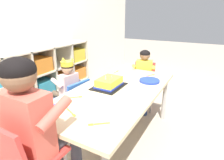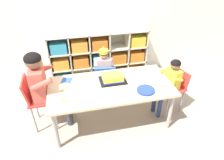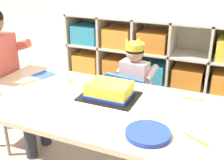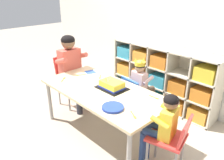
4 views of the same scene
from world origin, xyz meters
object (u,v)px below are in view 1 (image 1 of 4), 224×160
Objects in this scene: classroom_chair_adult_side at (25,158)px; birthday_cake_on_tray at (109,83)px; guest_at_table_side at (143,73)px; paper_plate_stack at (149,81)px; fork_beside_plate_stack at (72,113)px; fork_scattered_mid_table at (151,75)px; activity_table at (115,95)px; child_with_crown at (66,84)px; classroom_chair_guest_side at (144,80)px; fork_near_cake_tray at (76,97)px; fork_near_child_seat at (98,124)px; adult_helper_seated at (36,119)px; classroom_chair_blue at (73,99)px; fork_by_napkin at (116,72)px.

classroom_chair_adult_side is 2.17× the size of birthday_cake_on_tray.
paper_plate_stack is (-0.43, -0.22, 0.07)m from guest_at_table_side.
classroom_chair_adult_side is at bearing 107.20° from fork_beside_plate_stack.
classroom_chair_adult_side is at bearing 17.76° from fork_scattered_mid_table.
guest_at_table_side is 0.28m from fork_scattered_mid_table.
activity_table is 0.66m from child_with_crown.
fork_near_cake_tray is at bearing -112.93° from classroom_chair_guest_side.
fork_scattered_mid_table is at bearing 51.80° from fork_near_child_seat.
fork_scattered_mid_table is (1.40, -0.29, -0.07)m from adult_helper_seated.
fork_near_child_seat is (-0.95, 0.04, -0.01)m from paper_plate_stack.
guest_at_table_side reaches higher than activity_table.
classroom_chair_blue is at bearing -22.44° from fork_scattered_mid_table.
classroom_chair_adult_side is 1.74m from guest_at_table_side.
activity_table is at bearing -101.88° from classroom_chair_guest_side.
fork_near_child_seat is at bearing -156.51° from birthday_cake_on_tray.
guest_at_table_side is at bearing -113.45° from fork_scattered_mid_table.
fork_by_napkin is 1.01× the size of fork_near_child_seat.
fork_near_child_seat is 0.25m from fork_beside_plate_stack.
fork_by_napkin is at bearing -85.22° from classroom_chair_adult_side.
birthday_cake_on_tray is 2.79× the size of fork_near_child_seat.
fork_near_child_seat is at bearing 104.62° from fork_near_cake_tray.
adult_helper_seated reaches higher than classroom_chair_blue.
classroom_chair_guest_side is at bearing 90.00° from guest_at_table_side.
child_with_crown is at bearing 86.71° from activity_table.
activity_table is 0.82m from guest_at_table_side.
birthday_cake_on_tray is (0.85, -0.03, -0.04)m from adult_helper_seated.
child_with_crown is 6.74× the size of fork_scattered_mid_table.
fork_beside_plate_stack is (-0.54, 0.08, 0.05)m from activity_table.
fork_beside_plate_stack is (-0.56, -0.48, 0.23)m from classroom_chair_blue.
classroom_chair_guest_side is 0.49m from fork_by_napkin.
fork_near_child_seat reaches higher than activity_table.
guest_at_table_side is at bearing -67.95° from fork_beside_plate_stack.
classroom_chair_guest_side reaches higher than fork_by_napkin.
child_with_crown is 0.56m from fork_near_cake_tray.
fork_by_napkin is 1.18m from fork_near_child_seat.
guest_at_table_side reaches higher than child_with_crown.
classroom_chair_adult_side reaches higher than fork_near_child_seat.
classroom_chair_blue is 0.77m from fork_beside_plate_stack.
activity_table is 0.58m from classroom_chair_blue.
fork_scattered_mid_table reaches higher than activity_table.
guest_at_table_side reaches higher than fork_scattered_mid_table.
child_with_crown reaches higher than fork_near_child_seat.
guest_at_table_side is 2.44× the size of birthday_cake_on_tray.
classroom_chair_blue is 0.55× the size of adult_helper_seated.
classroom_chair_blue is at bearing 87.30° from activity_table.
paper_plate_stack is (0.39, -0.21, 0.06)m from activity_table.
classroom_chair_adult_side reaches higher than birthday_cake_on_tray.
classroom_chair_blue is 0.70× the size of guest_at_table_side.
fork_near_child_seat is (-1.09, -0.44, 0.00)m from fork_by_napkin.
child_with_crown is at bearing -37.98° from fork_by_napkin.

